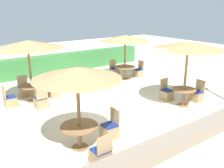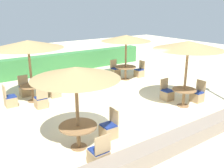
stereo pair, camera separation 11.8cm
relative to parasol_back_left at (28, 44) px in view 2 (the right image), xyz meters
The scene contains 21 objects.
ground_plane 4.62m from the parasol_back_left, 47.82° to the right, with size 40.00×40.00×0.00m, color beige.
hedge_row 5.22m from the parasol_back_left, 57.46° to the left, with size 13.00×0.70×1.15m, color #387A3D.
stone_border 7.08m from the parasol_back_left, 67.05° to the right, with size 10.00×0.56×0.44m, color gray.
parasol_back_left is the anchor object (origin of this frame).
round_table_back_left 1.93m from the parasol_back_left, 135.00° to the left, with size 1.00×1.00×0.73m.
patio_chair_back_left_west 2.43m from the parasol_back_left, behind, with size 0.46×0.46×0.93m.
patio_chair_back_left_east 2.45m from the parasol_back_left, ahead, with size 0.46×0.46×0.93m.
patio_chair_back_left_north 2.43m from the parasol_back_left, 93.23° to the left, with size 0.46×0.46×0.93m.
patio_chair_back_left_south 2.41m from the parasol_back_left, 87.90° to the right, with size 0.46×0.46×0.93m.
parasol_back_right 5.42m from the parasol_back_left, ahead, with size 2.72×2.72×2.51m.
round_table_back_right 5.74m from the parasol_back_left, ahead, with size 1.16×1.16×0.75m.
patio_chair_back_right_north 6.07m from the parasol_back_left, 14.47° to the left, with size 0.46×0.46×0.93m.
patio_chair_back_right_east 6.85m from the parasol_back_left, ahead, with size 0.46×0.46×0.93m.
parasol_front_right 6.44m from the parasol_back_left, 40.28° to the right, with size 2.72×2.72×2.71m.
round_table_front_right 6.73m from the parasol_back_left, 40.28° to the right, with size 0.97×0.97×0.74m.
patio_chair_front_right_east 7.51m from the parasol_back_left, 35.48° to the right, with size 0.46×0.46×0.93m.
patio_chair_front_right_north 6.30m from the parasol_back_left, 33.26° to the right, with size 0.46×0.46×0.93m.
parasol_front_left 4.51m from the parasol_back_left, 91.96° to the right, with size 2.44×2.44×2.44m.
round_table_front_left 4.90m from the parasol_back_left, 91.96° to the right, with size 1.10×1.10×0.71m.
patio_chair_front_left_east 5.12m from the parasol_back_left, 78.53° to the right, with size 0.46×0.46×0.93m.
patio_chair_front_left_south 5.98m from the parasol_back_left, 91.19° to the right, with size 0.46×0.46×0.93m.
Camera 2 is at (-5.71, -7.46, 3.98)m, focal length 40.00 mm.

